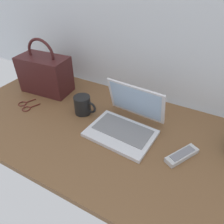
% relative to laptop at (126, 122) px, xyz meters
% --- Properties ---
extents(desk, '(1.60, 0.76, 0.03)m').
position_rel_laptop_xyz_m(desk, '(-0.10, -0.05, -0.06)').
color(desk, brown).
rests_on(desk, ground).
extents(laptop, '(0.33, 0.30, 0.21)m').
position_rel_laptop_xyz_m(laptop, '(0.00, 0.00, 0.00)').
color(laptop, silver).
rests_on(laptop, desk).
extents(coffee_mug, '(0.13, 0.09, 0.10)m').
position_rel_laptop_xyz_m(coffee_mug, '(-0.26, 0.01, 0.00)').
color(coffee_mug, black).
rests_on(coffee_mug, desk).
extents(remote_control_near, '(0.12, 0.16, 0.02)m').
position_rel_laptop_xyz_m(remote_control_near, '(0.29, -0.06, -0.03)').
color(remote_control_near, '#B7B7B7').
rests_on(remote_control_near, desk).
extents(eyeglasses, '(0.12, 0.13, 0.01)m').
position_rel_laptop_xyz_m(eyeglasses, '(-0.59, -0.10, -0.04)').
color(eyeglasses, '#591E19').
rests_on(eyeglasses, desk).
extents(handbag, '(0.31, 0.18, 0.33)m').
position_rel_laptop_xyz_m(handbag, '(-0.60, 0.10, 0.07)').
color(handbag, '#3F1919').
rests_on(handbag, desk).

